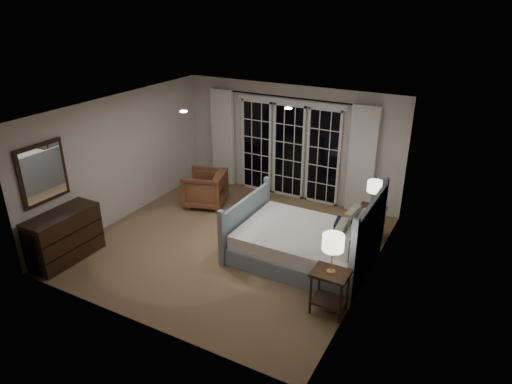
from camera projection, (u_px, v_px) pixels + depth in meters
The scene contains 20 objects.
floor at pixel (231, 243), 8.43m from camera, with size 5.00×5.00×0.00m, color olive.
ceiling at pixel (228, 110), 7.42m from camera, with size 5.00×5.00×0.00m, color silver.
wall_left at pixel (122, 158), 9.01m from camera, with size 0.02×5.00×2.50m, color beige.
wall_right at pixel (372, 211), 6.83m from camera, with size 0.02×5.00×2.50m, color beige.
wall_back at pixel (290, 142), 9.93m from camera, with size 5.00×0.02×2.50m, color beige.
wall_front at pixel (129, 245), 5.91m from camera, with size 5.00×0.02×2.50m, color beige.
french_doors at pixel (289, 150), 9.96m from camera, with size 2.50×0.04×2.20m.
curtain_rod at pixel (289, 97), 9.45m from camera, with size 0.03×0.03×3.50m, color black.
curtain_left at pixel (223, 138), 10.59m from camera, with size 0.55×0.10×2.25m, color white.
curtain_right at pixel (362, 161), 9.16m from camera, with size 0.55×0.10×2.25m, color white.
downlight_a at pixel (288, 108), 7.55m from camera, with size 0.12×0.12×0.01m, color white.
downlight_b at pixel (184, 111), 7.36m from camera, with size 0.12×0.12×0.01m, color white.
bed at pixel (306, 243), 7.78m from camera, with size 2.28×1.64×1.33m.
nightstand_left at pixel (330, 286), 6.46m from camera, with size 0.52×0.42×0.68m.
nightstand_right at pixel (371, 218), 8.45m from camera, with size 0.49×0.39×0.63m.
lamp_left at pixel (333, 243), 6.18m from camera, with size 0.30×0.30×0.59m.
lamp_right at pixel (375, 187), 8.19m from camera, with size 0.27×0.27×0.52m.
armchair at pixel (205, 189), 9.79m from camera, with size 0.82×0.84×0.76m, color brown.
dresser at pixel (64, 236), 7.77m from camera, with size 0.53×1.24×0.88m.
mirror at pixel (43, 173), 7.43m from camera, with size 0.05×0.85×1.00m.
Camera 1 is at (3.89, -6.22, 4.27)m, focal length 32.00 mm.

